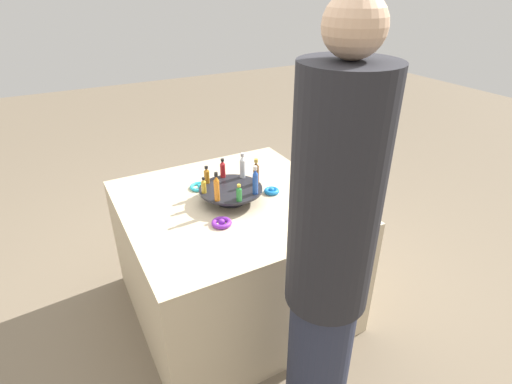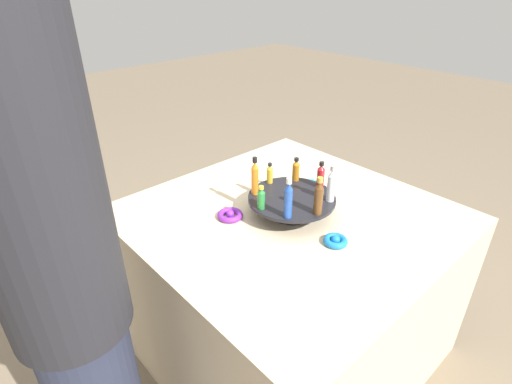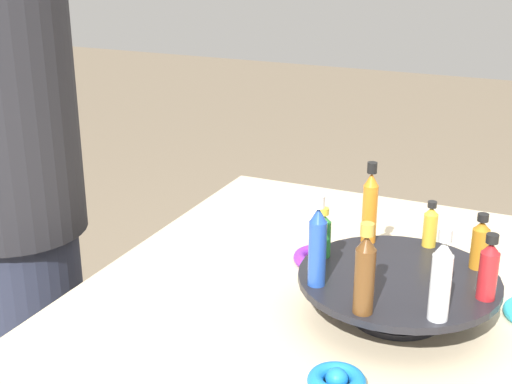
% 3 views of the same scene
% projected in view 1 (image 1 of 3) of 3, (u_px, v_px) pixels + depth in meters
% --- Properties ---
extents(ground_plane, '(12.00, 12.00, 0.00)m').
position_uv_depth(ground_plane, '(235.00, 302.00, 2.43)').
color(ground_plane, '#756651').
extents(party_table, '(1.10, 1.10, 0.71)m').
position_uv_depth(party_table, '(233.00, 255.00, 2.26)').
color(party_table, beige).
rests_on(party_table, ground_plane).
extents(display_stand, '(0.33, 0.33, 0.08)m').
position_uv_depth(display_stand, '(231.00, 192.00, 2.06)').
color(display_stand, black).
rests_on(display_stand, party_table).
extents(bottle_green, '(0.03, 0.03, 0.09)m').
position_uv_depth(bottle_green, '(239.00, 193.00, 1.92)').
color(bottle_green, '#288438').
rests_on(bottle_green, display_stand).
extents(bottle_blue, '(0.03, 0.03, 0.15)m').
position_uv_depth(bottle_blue, '(255.00, 181.00, 1.97)').
color(bottle_blue, '#234CAD').
rests_on(bottle_blue, display_stand).
extents(bottle_brown, '(0.03, 0.03, 0.14)m').
position_uv_depth(bottle_brown, '(256.00, 173.00, 2.06)').
color(bottle_brown, brown).
rests_on(bottle_brown, display_stand).
extents(bottle_clear, '(0.03, 0.03, 0.14)m').
position_uv_depth(bottle_clear, '(242.00, 166.00, 2.13)').
color(bottle_clear, silver).
rests_on(bottle_clear, display_stand).
extents(bottle_red, '(0.03, 0.03, 0.11)m').
position_uv_depth(bottle_red, '(223.00, 169.00, 2.14)').
color(bottle_red, '#B21E23').
rests_on(bottle_red, display_stand).
extents(bottle_amber, '(0.03, 0.03, 0.10)m').
position_uv_depth(bottle_amber, '(207.00, 175.00, 2.08)').
color(bottle_amber, '#AD6B19').
rests_on(bottle_amber, display_stand).
extents(bottle_gold, '(0.02, 0.02, 0.08)m').
position_uv_depth(bottle_gold, '(204.00, 186.00, 1.99)').
color(bottle_gold, gold).
rests_on(bottle_gold, display_stand).
extents(bottle_orange, '(0.03, 0.03, 0.15)m').
position_uv_depth(bottle_orange, '(217.00, 188.00, 1.91)').
color(bottle_orange, orange).
rests_on(bottle_orange, display_stand).
extents(ribbon_bow_purple, '(0.10, 0.10, 0.03)m').
position_uv_depth(ribbon_bow_purple, '(222.00, 223.00, 1.88)').
color(ribbon_bow_purple, purple).
rests_on(ribbon_bow_purple, party_table).
extents(ribbon_bow_blue, '(0.08, 0.08, 0.03)m').
position_uv_depth(ribbon_bow_blue, '(272.00, 191.00, 2.16)').
color(ribbon_bow_blue, blue).
rests_on(ribbon_bow_blue, party_table).
extents(ribbon_bow_teal, '(0.11, 0.11, 0.03)m').
position_uv_depth(ribbon_bow_teal, '(199.00, 187.00, 2.21)').
color(ribbon_bow_teal, '#2DB7CC').
rests_on(ribbon_bow_teal, party_table).
extents(person_figure, '(0.29, 0.29, 1.72)m').
position_uv_depth(person_figure, '(329.00, 264.00, 1.38)').
color(person_figure, '#282D42').
rests_on(person_figure, ground_plane).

